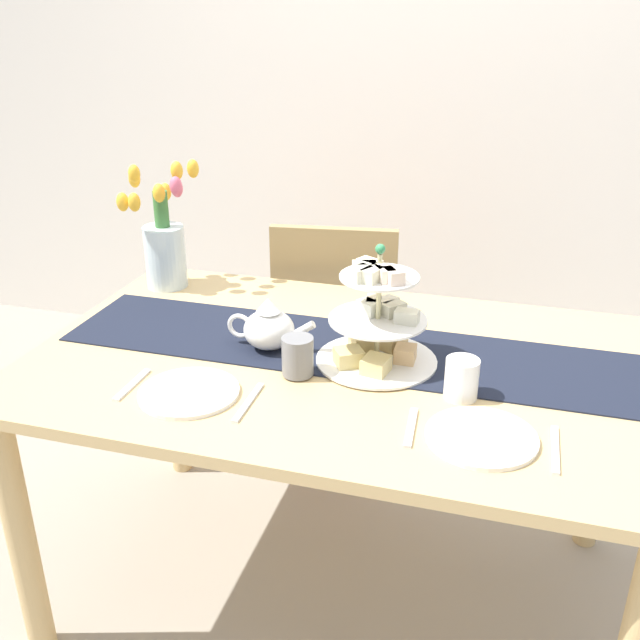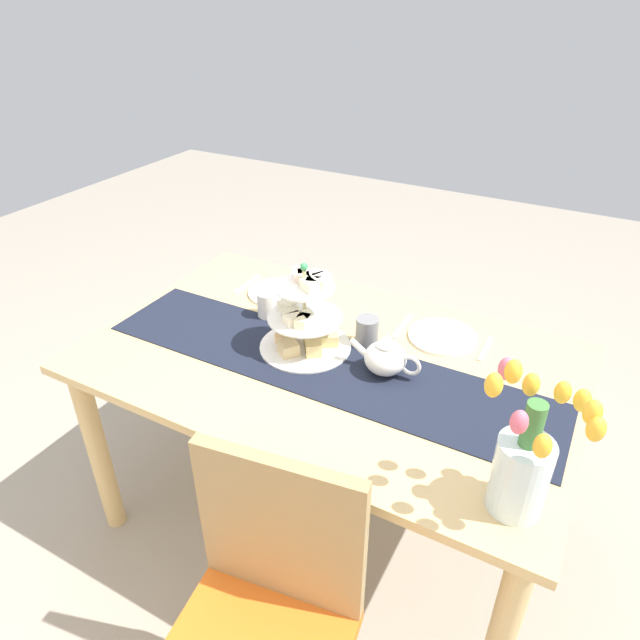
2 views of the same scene
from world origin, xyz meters
The scene contains 15 objects.
ground_plane centered at (0.00, 0.00, 0.00)m, with size 8.00×8.00×0.00m, color gray.
dining_table centered at (0.00, 0.00, 0.65)m, with size 1.55×0.97×0.76m.
chair_left centered at (-0.20, 0.71, 0.50)m, with size 0.47×0.47×0.91m.
table_runner centered at (0.00, 0.06, 0.76)m, with size 1.48×0.33×0.00m, color black.
tiered_cake_stand centered at (0.09, 0.00, 0.86)m, with size 0.30×0.30×0.30m.
teapot centered at (-0.19, 0.00, 0.82)m, with size 0.24×0.13×0.14m.
tulip_vase centered at (-0.65, 0.33, 0.90)m, with size 0.23×0.21×0.39m.
dinner_plate_left centered at (-0.29, -0.27, 0.76)m, with size 0.23×0.23×0.01m, color white.
fork_left centered at (-0.43, -0.27, 0.76)m, with size 0.02×0.15×0.01m, color silver.
knife_left centered at (-0.14, -0.27, 0.76)m, with size 0.01×0.17×0.01m, color silver.
dinner_plate_right centered at (0.37, -0.27, 0.76)m, with size 0.23×0.23×0.01m, color white.
fork_right centered at (0.22, -0.27, 0.76)m, with size 0.02×0.15×0.01m, color silver.
knife_right centered at (0.51, -0.27, 0.76)m, with size 0.01×0.17×0.01m, color silver.
mug_grey centered at (-0.08, -0.12, 0.81)m, with size 0.08×0.08×0.10m, color slate.
mug_white_text centered at (0.31, -0.11, 0.81)m, with size 0.08×0.08×0.10m, color white.
Camera 2 is at (-0.69, 1.33, 1.81)m, focal length 31.80 mm.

